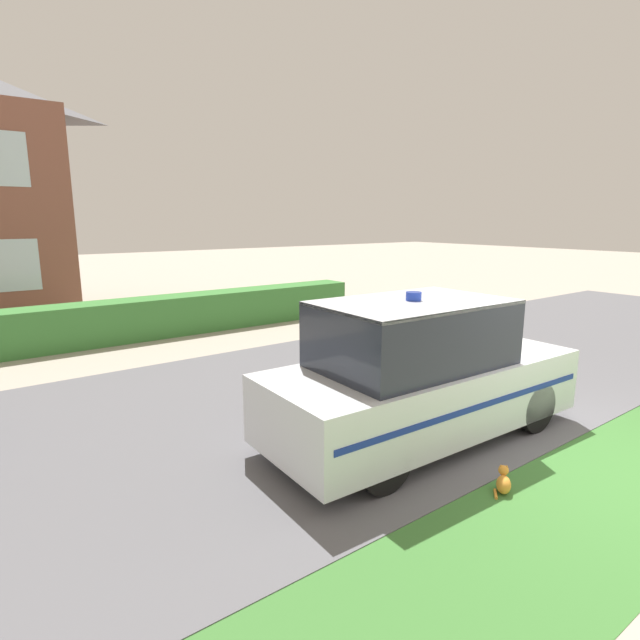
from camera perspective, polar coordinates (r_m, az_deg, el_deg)
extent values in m
plane|color=#A89E8E|center=(6.49, 30.94, -14.84)|extent=(80.00, 80.00, 0.00)
cube|color=#5B5B60|center=(8.55, 6.19, -6.96)|extent=(28.00, 6.33, 0.01)
cube|color=#3D7533|center=(6.45, 32.02, -15.08)|extent=(28.00, 1.68, 0.01)
cube|color=#3D7F38|center=(12.52, -14.68, 0.77)|extent=(9.05, 0.85, 0.91)
cylinder|color=black|center=(7.05, 23.25, -9.09)|extent=(0.65, 0.22, 0.65)
cylinder|color=black|center=(7.82, 14.57, -6.51)|extent=(0.65, 0.22, 0.65)
cylinder|color=black|center=(5.19, 7.23, -15.72)|extent=(0.65, 0.22, 0.65)
cylinder|color=black|center=(6.19, -1.57, -10.97)|extent=(0.65, 0.22, 0.65)
cube|color=silver|center=(6.38, 11.79, -8.09)|extent=(4.21, 1.73, 0.80)
cube|color=#232833|center=(6.00, 10.50, -1.47)|extent=(2.30, 1.51, 0.78)
cube|color=silver|center=(5.93, 10.63, 2.01)|extent=(2.30, 1.51, 0.04)
cube|color=navy|center=(5.88, 17.54, -9.50)|extent=(3.95, 0.14, 0.07)
cube|color=navy|center=(6.91, 6.98, -5.88)|extent=(3.95, 0.14, 0.07)
cylinder|color=#1933A5|center=(5.92, 10.65, 2.68)|extent=(0.18, 0.18, 0.10)
ellipsoid|color=orange|center=(5.57, 20.25, -17.23)|extent=(0.25, 0.24, 0.18)
ellipsoid|color=beige|center=(5.64, 20.16, -16.98)|extent=(0.09, 0.10, 0.10)
sphere|color=orange|center=(5.60, 20.23, -15.82)|extent=(0.10, 0.10, 0.10)
cone|color=orange|center=(5.58, 20.57, -15.42)|extent=(0.04, 0.04, 0.04)
cone|color=orange|center=(5.57, 19.97, -15.41)|extent=(0.04, 0.04, 0.04)
cylinder|color=orange|center=(5.53, 19.43, -18.25)|extent=(0.15, 0.13, 0.03)
cube|color=silver|center=(14.68, -32.07, 5.29)|extent=(1.40, 0.02, 1.30)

